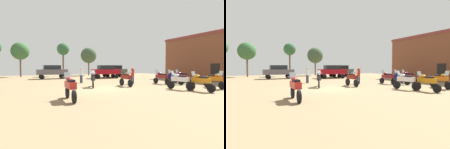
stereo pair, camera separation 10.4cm
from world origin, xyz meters
The scene contains 19 objects.
ground_plane centered at (0.00, 0.00, 0.01)m, with size 44.00×52.00×0.02m.
brick_building centered at (18.00, 2.50, 3.10)m, with size 6.12×14.35×6.19m.
motorcycle_1 centered at (8.14, 0.32, 0.75)m, with size 0.68×2.20×1.48m.
motorcycle_2 centered at (7.11, 1.10, 0.73)m, with size 0.65×2.19×1.44m.
motorcycle_3 centered at (2.76, 0.80, 0.75)m, with size 0.62×2.12×1.50m.
motorcycle_4 centered at (9.60, 0.75, 0.74)m, with size 0.75×2.10×1.47m.
motorcycle_5 centered at (8.68, -3.70, 0.75)m, with size 0.73×2.24×1.48m.
motorcycle_6 centered at (5.46, -3.09, 0.75)m, with size 0.85×2.20×1.48m.
motorcycle_7 centered at (-0.28, 1.29, 0.74)m, with size 0.83×2.06×1.47m.
motorcycle_9 centered at (6.13, -4.44, 0.74)m, with size 0.62×2.27×1.46m.
motorcycle_10 centered at (-3.33, -4.03, 0.76)m, with size 0.62×2.31×1.50m.
car_1 centered at (5.32, 11.84, 1.19)m, with size 4.39×2.03×2.00m.
car_2 centered at (-2.41, 13.99, 1.19)m, with size 4.38×1.99×2.00m.
car_4 centered at (7.74, 14.08, 1.19)m, with size 4.33×1.87×2.00m.
person_1 centered at (-0.21, 5.57, 1.03)m, with size 0.48×0.48×1.73m.
person_2 centered at (4.43, 2.41, 1.05)m, with size 0.38×0.38×1.77m.
tree_3 centered at (-6.89, 21.48, 4.50)m, with size 3.04×3.04×6.03m.
tree_5 centered at (5.53, 21.53, 4.06)m, with size 3.20×3.20×5.66m.
tree_6 centered at (0.37, 21.03, 5.01)m, with size 2.28×2.28×6.23m.
Camera 1 is at (-5.24, -13.68, 1.86)m, focal length 28.67 mm.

